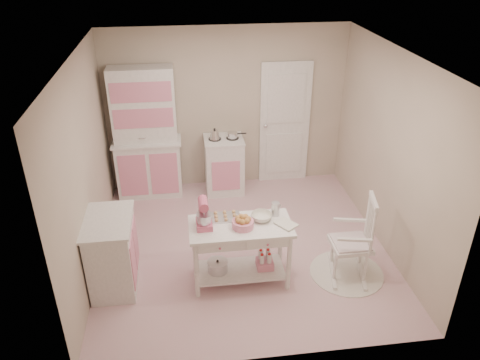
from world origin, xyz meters
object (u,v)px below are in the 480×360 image
object	(u,v)px
hutch	(146,134)
base_cabinet	(112,253)
work_table	(241,253)
stand_mixer	(204,214)
stove	(224,165)
rocking_chair	(351,237)
bread_basket	(243,224)

from	to	relation	value
hutch	base_cabinet	world-z (taller)	hutch
work_table	stand_mixer	bearing A→B (deg)	177.27
hutch	base_cabinet	size ratio (longest dim) A/B	2.26
stove	work_table	distance (m)	2.28
rocking_chair	work_table	distance (m)	1.35
base_cabinet	bread_basket	size ratio (longest dim) A/B	3.68
bread_basket	work_table	bearing A→B (deg)	111.80
stove	stand_mixer	xyz separation A→B (m)	(-0.45, -2.26, 0.51)
stand_mixer	rocking_chair	bearing A→B (deg)	-3.90
work_table	bread_basket	xyz separation A→B (m)	(0.02, -0.05, 0.45)
stand_mixer	bread_basket	xyz separation A→B (m)	(0.44, -0.07, -0.12)
stove	rocking_chair	world-z (taller)	rocking_chair
stove	rocking_chair	distance (m)	2.68
base_cabinet	stand_mixer	distance (m)	1.21
hutch	work_table	world-z (taller)	hutch
hutch	stove	world-z (taller)	hutch
base_cabinet	work_table	size ratio (longest dim) A/B	0.77
rocking_chair	bread_basket	bearing A→B (deg)	-168.81
stove	bread_basket	bearing A→B (deg)	-90.37
stove	stand_mixer	size ratio (longest dim) A/B	2.71
hutch	rocking_chair	world-z (taller)	hutch
hutch	bread_basket	distance (m)	2.66
base_cabinet	rocking_chair	world-z (taller)	rocking_chair
base_cabinet	stand_mixer	bearing A→B (deg)	-5.48
rocking_chair	bread_basket	world-z (taller)	rocking_chair
stove	work_table	size ratio (longest dim) A/B	0.77
stand_mixer	bread_basket	size ratio (longest dim) A/B	1.36
bread_basket	rocking_chair	bearing A→B (deg)	-0.61
stove	rocking_chair	bearing A→B (deg)	-60.86
hutch	stand_mixer	bearing A→B (deg)	-72.10
stove	work_table	world-z (taller)	stove
base_cabinet	bread_basket	bearing A→B (deg)	-6.51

